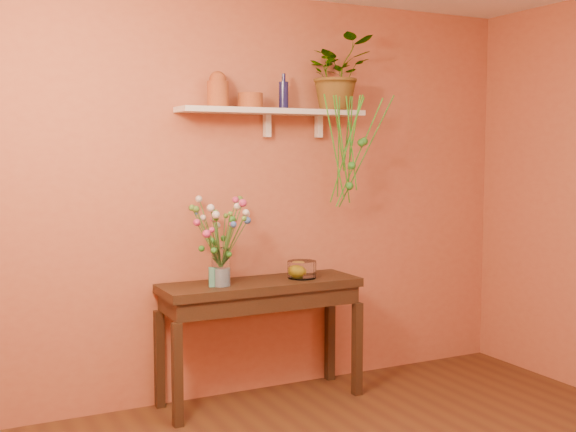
# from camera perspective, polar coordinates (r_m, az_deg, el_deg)

# --- Properties ---
(room) EXTENTS (4.04, 4.04, 2.70)m
(room) POSITION_cam_1_polar(r_m,az_deg,el_deg) (3.25, 12.40, -0.46)
(room) COLOR #512F17
(room) RESTS_ON ground
(sideboard) EXTENTS (1.33, 0.43, 0.81)m
(sideboard) POSITION_cam_1_polar(r_m,az_deg,el_deg) (4.79, -2.17, -6.53)
(sideboard) COLOR #382316
(sideboard) RESTS_ON ground
(wall_shelf) EXTENTS (1.30, 0.24, 0.19)m
(wall_shelf) POSITION_cam_1_polar(r_m,az_deg,el_deg) (4.86, -1.10, 8.17)
(wall_shelf) COLOR white
(wall_shelf) RESTS_ON room
(terracotta_jug) EXTENTS (0.17, 0.17, 0.23)m
(terracotta_jug) POSITION_cam_1_polar(r_m,az_deg,el_deg) (4.72, -5.54, 9.84)
(terracotta_jug) COLOR #A45320
(terracotta_jug) RESTS_ON wall_shelf
(terracotta_pot) EXTENTS (0.21, 0.21, 0.10)m
(terracotta_pot) POSITION_cam_1_polar(r_m,az_deg,el_deg) (4.81, -2.98, 9.06)
(terracotta_pot) COLOR #A45320
(terracotta_pot) RESTS_ON wall_shelf
(blue_bottle) EXTENTS (0.08, 0.08, 0.24)m
(blue_bottle) POSITION_cam_1_polar(r_m,az_deg,el_deg) (4.91, -0.35, 9.53)
(blue_bottle) COLOR #161748
(blue_bottle) RESTS_ON wall_shelf
(spider_plant) EXTENTS (0.46, 0.40, 0.51)m
(spider_plant) POSITION_cam_1_polar(r_m,az_deg,el_deg) (5.08, 3.90, 11.15)
(spider_plant) COLOR #2D7C25
(spider_plant) RESTS_ON wall_shelf
(plant_fronds) EXTENTS (0.53, 0.43, 0.76)m
(plant_fronds) POSITION_cam_1_polar(r_m,az_deg,el_deg) (4.92, 5.13, 5.02)
(plant_fronds) COLOR #2D7C25
(plant_fronds) RESTS_ON wall_shelf
(glass_vase) EXTENTS (0.12, 0.12, 0.24)m
(glass_vase) POSITION_cam_1_polar(r_m,az_deg,el_deg) (4.60, -5.29, -4.25)
(glass_vase) COLOR white
(glass_vase) RESTS_ON sideboard
(bouquet) EXTENTS (0.41, 0.45, 0.45)m
(bouquet) POSITION_cam_1_polar(r_m,az_deg,el_deg) (4.57, -5.27, -0.49)
(bouquet) COLOR #386B28
(bouquet) RESTS_ON glass_vase
(glass_bowl) EXTENTS (0.19, 0.19, 0.12)m
(glass_bowl) POSITION_cam_1_polar(r_m,az_deg,el_deg) (4.87, 1.10, -4.29)
(glass_bowl) COLOR white
(glass_bowl) RESTS_ON sideboard
(lemon) EXTENTS (0.09, 0.09, 0.09)m
(lemon) POSITION_cam_1_polar(r_m,az_deg,el_deg) (4.88, 0.81, -4.34)
(lemon) COLOR yellow
(lemon) RESTS_ON glass_bowl
(carton) EXTENTS (0.07, 0.06, 0.12)m
(carton) POSITION_cam_1_polar(r_m,az_deg,el_deg) (4.59, -5.87, -4.80)
(carton) COLOR teal
(carton) RESTS_ON sideboard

